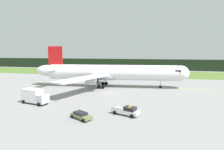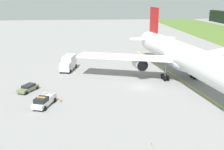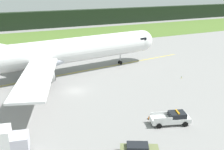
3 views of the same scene
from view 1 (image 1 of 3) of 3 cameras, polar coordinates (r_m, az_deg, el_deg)
The scene contains 11 objects.
ground at distance 54.95m, azimuth -1.29°, elevation -5.77°, with size 320.00×320.00×0.00m, color gray.
grass_verge at distance 107.65m, azimuth 6.28°, elevation 0.57°, with size 320.00×33.23×0.04m, color #50702C.
distant_tree_line at distance 132.39m, azimuth 7.76°, elevation 3.40°, with size 288.00×4.80×7.56m, color black.
taxiway_centerline_main at distance 64.60m, azimuth -0.11°, elevation -3.81°, with size 71.87×0.30×0.01m, color yellow.
airliner at distance 63.89m, azimuth -0.60°, elevation 0.75°, with size 54.96×43.71×14.56m.
ops_pickup_truck at distance 36.15m, azimuth 4.59°, elevation -11.23°, with size 5.87×3.57×1.94m.
catering_truck at distance 47.40m, azimuth -23.44°, elevation -6.17°, with size 7.22×3.90×3.68m.
staff_car at distance 34.66m, azimuth -9.82°, elevation -12.49°, with size 4.79×3.61×1.30m.
apron_cone at distance 39.12m, azimuth 2.14°, elevation -10.73°, with size 0.46×0.46×0.58m.
taxiway_edge_light_east at distance 50.82m, azimuth 23.41°, elevation -7.13°, with size 0.12×0.12×0.49m.
taxiway_edge_light_west at distance 61.31m, azimuth -21.80°, elevation -4.67°, with size 0.12×0.12×0.50m.
Camera 1 is at (14.01, -51.69, 12.29)m, focal length 28.76 mm.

